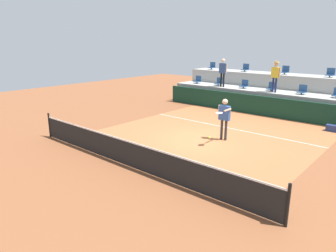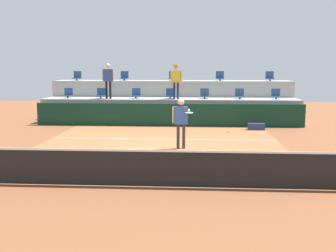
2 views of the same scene
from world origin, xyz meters
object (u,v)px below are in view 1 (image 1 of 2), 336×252
(stadium_chair_lower_far_left, at_px, (198,80))
(stadium_chair_lower_center, at_px, (271,87))
(stadium_chair_upper_right, at_px, (330,73))
(tennis_ball, at_px, (209,138))
(stadium_chair_upper_far_left, at_px, (212,66))
(stadium_chair_lower_mid_right, at_px, (302,90))
(tennis_player, at_px, (224,115))
(spectator_leaning_on_rail, at_px, (223,70))
(equipment_bag, at_px, (335,129))
(stadium_chair_upper_center, at_px, (285,71))
(stadium_chair_lower_left, at_px, (219,82))
(spectator_with_hat, at_px, (275,73))
(stadium_chair_upper_left, at_px, (245,68))
(stadium_chair_lower_mid_left, at_px, (244,85))

(stadium_chair_lower_far_left, relative_size, stadium_chair_lower_center, 1.00)
(stadium_chair_upper_right, height_order, tennis_ball, stadium_chair_upper_right)
(stadium_chair_lower_far_left, bearing_deg, stadium_chair_upper_far_left, 90.79)
(stadium_chair_lower_mid_right, distance_m, stadium_chair_upper_far_left, 7.39)
(stadium_chair_lower_far_left, xyz_separation_m, tennis_player, (6.11, -6.63, -0.38))
(spectator_leaning_on_rail, height_order, equipment_bag, spectator_leaning_on_rail)
(stadium_chair_lower_center, height_order, stadium_chair_upper_center, stadium_chair_upper_center)
(tennis_ball, bearing_deg, stadium_chair_lower_center, 102.33)
(stadium_chair_lower_left, xyz_separation_m, tennis_player, (4.38, -6.63, -0.38))
(spectator_with_hat, distance_m, tennis_ball, 9.65)
(stadium_chair_upper_right, bearing_deg, tennis_ball, -92.42)
(stadium_chair_lower_left, xyz_separation_m, equipment_bag, (7.68, -2.14, -1.31))
(spectator_leaning_on_rail, bearing_deg, stadium_chair_upper_left, 78.48)
(tennis_player, bearing_deg, stadium_chair_upper_left, 112.31)
(stadium_chair_lower_center, bearing_deg, stadium_chair_lower_mid_left, 180.00)
(stadium_chair_upper_center, bearing_deg, stadium_chair_lower_mid_left, -135.04)
(stadium_chair_lower_mid_right, height_order, stadium_chair_upper_center, stadium_chair_upper_center)
(stadium_chair_lower_far_left, xyz_separation_m, stadium_chair_upper_center, (5.37, 1.80, 0.85))
(stadium_chair_upper_center, xyz_separation_m, spectator_with_hat, (0.28, -2.18, 0.02))
(stadium_chair_upper_right, xyz_separation_m, tennis_ball, (-0.49, -11.59, -1.18))
(stadium_chair_upper_left, height_order, equipment_bag, stadium_chair_upper_left)
(stadium_chair_lower_mid_right, distance_m, spectator_with_hat, 1.73)
(stadium_chair_lower_center, relative_size, stadium_chair_upper_far_left, 1.00)
(stadium_chair_lower_left, distance_m, stadium_chair_upper_far_left, 2.65)
(stadium_chair_lower_mid_left, relative_size, equipment_bag, 0.68)
(stadium_chair_upper_far_left, bearing_deg, stadium_chair_lower_left, -45.74)
(tennis_player, height_order, spectator_with_hat, spectator_with_hat)
(stadium_chair_upper_far_left, bearing_deg, tennis_player, -53.93)
(stadium_chair_lower_left, distance_m, tennis_player, 7.95)
(stadium_chair_lower_mid_left, relative_size, spectator_leaning_on_rail, 0.29)
(stadium_chair_upper_far_left, distance_m, stadium_chair_upper_left, 2.68)
(stadium_chair_lower_far_left, xyz_separation_m, stadium_chair_lower_center, (5.33, 0.00, 0.00))
(tennis_ball, distance_m, equipment_bag, 7.95)
(tennis_ball, bearing_deg, spectator_leaning_on_rail, 119.21)
(stadium_chair_lower_mid_left, xyz_separation_m, stadium_chair_upper_center, (1.80, 1.80, 0.85))
(stadium_chair_upper_left, bearing_deg, stadium_chair_upper_right, 0.00)
(tennis_ball, bearing_deg, stadium_chair_lower_mid_right, 92.22)
(stadium_chair_lower_far_left, distance_m, stadium_chair_lower_center, 5.33)
(stadium_chair_upper_left, distance_m, equipment_bag, 8.11)
(stadium_chair_upper_left, height_order, tennis_ball, stadium_chair_upper_left)
(stadium_chair_lower_far_left, bearing_deg, equipment_bag, -12.84)
(stadium_chair_lower_mid_right, bearing_deg, stadium_chair_upper_center, 133.68)
(stadium_chair_lower_left, bearing_deg, equipment_bag, -15.60)
(stadium_chair_lower_mid_right, bearing_deg, tennis_player, -98.36)
(stadium_chair_lower_far_left, relative_size, stadium_chair_upper_left, 1.00)
(stadium_chair_upper_center, bearing_deg, stadium_chair_upper_left, 180.00)
(stadium_chair_lower_far_left, xyz_separation_m, equipment_bag, (9.41, -2.14, -1.31))
(stadium_chair_lower_mid_left, distance_m, spectator_with_hat, 2.28)
(stadium_chair_lower_center, relative_size, stadium_chair_upper_right, 1.00)
(stadium_chair_lower_center, distance_m, stadium_chair_lower_mid_right, 1.76)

